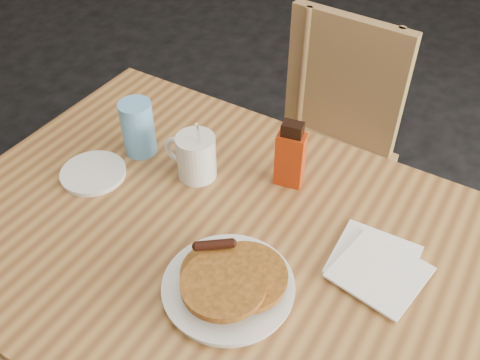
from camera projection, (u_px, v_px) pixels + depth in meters
name	position (u px, v px, depth m)	size (l,w,h in m)	color
main_table	(233.00, 254.00, 1.16)	(1.40, 1.00, 0.75)	#A3733A
chair_main_far	(330.00, 131.00, 1.77)	(0.45, 0.45, 0.90)	#9D6949
pancake_plate	(229.00, 283.00, 1.02)	(0.26, 0.26, 0.08)	silver
coffee_mug	(195.00, 156.00, 1.25)	(0.13, 0.09, 0.17)	silver
syrup_bottle	(290.00, 156.00, 1.22)	(0.07, 0.05, 0.17)	maroon
napkin_stack	(377.00, 266.00, 1.08)	(0.20, 0.21, 0.01)	white
blue_tumbler	(138.00, 128.00, 1.31)	(0.08, 0.08, 0.14)	#5CA0D9
side_saucer	(93.00, 173.00, 1.28)	(0.16, 0.16, 0.01)	silver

